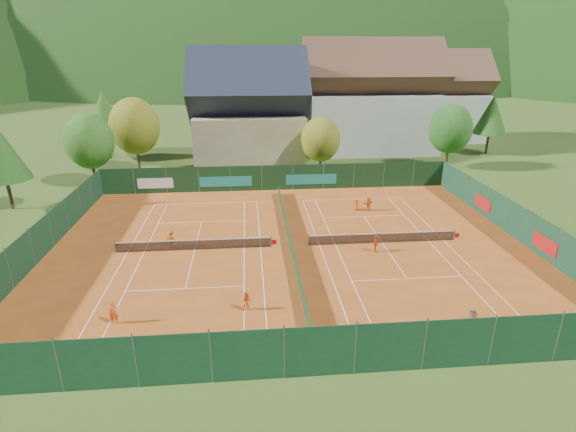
# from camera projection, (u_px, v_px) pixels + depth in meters

# --- Properties ---
(ground) EXTENTS (600.00, 600.00, 0.00)m
(ground) POSITION_uv_depth(u_px,v_px,m) (290.00, 247.00, 38.10)
(ground) COLOR #314D18
(ground) RESTS_ON ground
(clay_pad) EXTENTS (40.00, 32.00, 0.01)m
(clay_pad) POSITION_uv_depth(u_px,v_px,m) (290.00, 246.00, 38.09)
(clay_pad) COLOR #A44A18
(clay_pad) RESTS_ON ground
(court_markings_left) EXTENTS (11.03, 23.83, 0.00)m
(court_markings_left) POSITION_uv_depth(u_px,v_px,m) (195.00, 250.00, 37.42)
(court_markings_left) COLOR white
(court_markings_left) RESTS_ON ground
(court_markings_right) EXTENTS (11.03, 23.83, 0.00)m
(court_markings_right) POSITION_uv_depth(u_px,v_px,m) (382.00, 243.00, 38.76)
(court_markings_right) COLOR white
(court_markings_right) RESTS_ON ground
(tennis_net_left) EXTENTS (13.30, 0.10, 1.02)m
(tennis_net_left) POSITION_uv_depth(u_px,v_px,m) (196.00, 244.00, 37.25)
(tennis_net_left) COLOR #59595B
(tennis_net_left) RESTS_ON ground
(tennis_net_right) EXTENTS (13.30, 0.10, 1.02)m
(tennis_net_right) POSITION_uv_depth(u_px,v_px,m) (384.00, 237.00, 38.59)
(tennis_net_right) COLOR #59595B
(tennis_net_right) RESTS_ON ground
(court_divider) EXTENTS (0.03, 28.80, 1.00)m
(court_divider) POSITION_uv_depth(u_px,v_px,m) (290.00, 241.00, 37.91)
(court_divider) COLOR #12331C
(court_divider) RESTS_ON ground
(fence_north) EXTENTS (40.00, 0.10, 3.00)m
(fence_north) POSITION_uv_depth(u_px,v_px,m) (273.00, 178.00, 52.42)
(fence_north) COLOR #123318
(fence_north) RESTS_ON ground
(fence_south) EXTENTS (40.00, 0.04, 3.00)m
(fence_south) POSITION_uv_depth(u_px,v_px,m) (320.00, 351.00, 22.67)
(fence_south) COLOR #153C23
(fence_south) RESTS_ON ground
(fence_west) EXTENTS (0.04, 32.00, 3.00)m
(fence_west) POSITION_uv_depth(u_px,v_px,m) (42.00, 239.00, 35.88)
(fence_west) COLOR #13351E
(fence_west) RESTS_ON ground
(fence_east) EXTENTS (0.09, 32.00, 3.00)m
(fence_east) POSITION_uv_depth(u_px,v_px,m) (517.00, 222.00, 39.28)
(fence_east) COLOR #133621
(fence_east) RESTS_ON ground
(chalet) EXTENTS (16.20, 12.00, 16.00)m
(chalet) POSITION_uv_depth(u_px,v_px,m) (249.00, 116.00, 63.40)
(chalet) COLOR beige
(chalet) RESTS_ON ground
(hotel_block_a) EXTENTS (21.60, 11.00, 17.25)m
(hotel_block_a) POSITION_uv_depth(u_px,v_px,m) (370.00, 104.00, 70.30)
(hotel_block_a) COLOR silver
(hotel_block_a) RESTS_ON ground
(hotel_block_b) EXTENTS (17.28, 10.00, 15.50)m
(hotel_block_b) POSITION_uv_depth(u_px,v_px,m) (436.00, 102.00, 79.19)
(hotel_block_b) COLOR silver
(hotel_block_b) RESTS_ON ground
(tree_west_front) EXTENTS (5.72, 5.72, 8.69)m
(tree_west_front) POSITION_uv_depth(u_px,v_px,m) (89.00, 141.00, 52.95)
(tree_west_front) COLOR #483219
(tree_west_front) RESTS_ON ground
(tree_west_mid) EXTENTS (6.44, 6.44, 9.78)m
(tree_west_mid) POSITION_uv_depth(u_px,v_px,m) (135.00, 126.00, 58.62)
(tree_west_mid) COLOR #4A301A
(tree_west_mid) RESTS_ON ground
(tree_west_back) EXTENTS (5.60, 5.60, 10.00)m
(tree_west_back) POSITION_uv_depth(u_px,v_px,m) (104.00, 113.00, 65.33)
(tree_west_back) COLOR #4C301B
(tree_west_back) RESTS_ON ground
(tree_center) EXTENTS (5.01, 5.01, 7.60)m
(tree_center) POSITION_uv_depth(u_px,v_px,m) (321.00, 139.00, 57.39)
(tree_center) COLOR #452B18
(tree_center) RESTS_ON ground
(tree_east_front) EXTENTS (5.72, 5.72, 8.69)m
(tree_east_front) POSITION_uv_depth(u_px,v_px,m) (450.00, 129.00, 60.51)
(tree_east_front) COLOR #463119
(tree_east_front) RESTS_ON ground
(tree_east_mid) EXTENTS (5.04, 5.04, 9.00)m
(tree_east_mid) POSITION_uv_depth(u_px,v_px,m) (492.00, 115.00, 68.56)
(tree_east_mid) COLOR #483419
(tree_east_mid) RESTS_ON ground
(tree_west_side) EXTENTS (5.04, 5.04, 9.00)m
(tree_west_side) POSITION_uv_depth(u_px,v_px,m) (0.00, 151.00, 44.76)
(tree_west_side) COLOR #4C351B
(tree_west_side) RESTS_ON ground
(tree_east_back) EXTENTS (7.15, 7.15, 10.86)m
(tree_east_back) POSITION_uv_depth(u_px,v_px,m) (422.00, 104.00, 75.09)
(tree_east_back) COLOR #422A17
(tree_east_back) RESTS_ON ground
(mountain_backdrop) EXTENTS (820.00, 530.00, 242.00)m
(mountain_backdrop) POSITION_uv_depth(u_px,v_px,m) (301.00, 143.00, 271.89)
(mountain_backdrop) COLOR black
(mountain_backdrop) RESTS_ON ground
(ball_hopper) EXTENTS (0.34, 0.34, 0.80)m
(ball_hopper) POSITION_uv_depth(u_px,v_px,m) (473.00, 314.00, 27.51)
(ball_hopper) COLOR slate
(ball_hopper) RESTS_ON ground
(loose_ball_0) EXTENTS (0.07, 0.07, 0.07)m
(loose_ball_0) POSITION_uv_depth(u_px,v_px,m) (211.00, 270.00, 34.01)
(loose_ball_0) COLOR #CCD833
(loose_ball_0) RESTS_ON ground
(loose_ball_1) EXTENTS (0.07, 0.07, 0.07)m
(loose_ball_1) POSITION_uv_depth(u_px,v_px,m) (389.00, 332.00, 26.62)
(loose_ball_1) COLOR #CCD833
(loose_ball_1) RESTS_ON ground
(player_left_near) EXTENTS (0.65, 0.53, 1.54)m
(player_left_near) POSITION_uv_depth(u_px,v_px,m) (113.00, 313.00, 27.25)
(player_left_near) COLOR #E55514
(player_left_near) RESTS_ON ground
(player_left_mid) EXTENTS (0.70, 0.56, 1.37)m
(player_left_mid) POSITION_uv_depth(u_px,v_px,m) (247.00, 302.00, 28.60)
(player_left_mid) COLOR orange
(player_left_mid) RESTS_ON ground
(player_left_far) EXTENTS (1.14, 0.96, 1.54)m
(player_left_far) POSITION_uv_depth(u_px,v_px,m) (171.00, 239.00, 37.70)
(player_left_far) COLOR #CE6012
(player_left_far) RESTS_ON ground
(player_right_near) EXTENTS (0.73, 0.95, 1.50)m
(player_right_near) POSITION_uv_depth(u_px,v_px,m) (376.00, 243.00, 36.82)
(player_right_near) COLOR #D14712
(player_right_near) RESTS_ON ground
(player_right_far_a) EXTENTS (0.58, 0.38, 1.19)m
(player_right_far_a) POSITION_uv_depth(u_px,v_px,m) (356.00, 205.00, 46.21)
(player_right_far_a) COLOR #D84513
(player_right_far_a) RESTS_ON ground
(player_right_far_b) EXTENTS (1.46, 0.84, 1.50)m
(player_right_far_b) POSITION_uv_depth(u_px,v_px,m) (368.00, 204.00, 46.03)
(player_right_far_b) COLOR orange
(player_right_far_b) RESTS_ON ground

